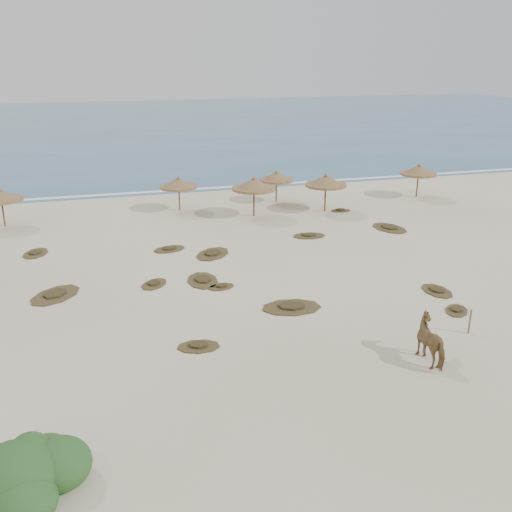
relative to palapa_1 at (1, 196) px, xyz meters
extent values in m
plane|color=beige|center=(12.80, -18.74, -2.07)|extent=(160.00, 160.00, 0.00)
cube|color=#285C7A|center=(12.80, 56.26, -2.07)|extent=(200.00, 100.00, 0.01)
cube|color=white|center=(12.80, 7.26, -2.07)|extent=(70.00, 0.60, 0.01)
cylinder|color=brown|center=(0.00, 0.00, -1.08)|extent=(0.11, 0.11, 2.00)
cylinder|color=olive|center=(0.00, 0.00, -0.25)|extent=(3.72, 3.72, 0.17)
cone|color=olive|center=(0.00, 0.00, 0.07)|extent=(3.59, 3.59, 0.71)
cylinder|color=brown|center=(11.97, 0.76, -1.10)|extent=(0.11, 0.11, 1.94)
cylinder|color=olive|center=(11.97, 0.76, -0.30)|extent=(3.27, 3.27, 0.17)
cone|color=olive|center=(11.97, 0.76, 0.01)|extent=(3.17, 3.17, 0.69)
cone|color=olive|center=(11.97, 0.76, 0.43)|extent=(0.33, 0.33, 0.20)
cylinder|color=brown|center=(16.82, -2.27, -0.98)|extent=(0.12, 0.12, 2.18)
cylinder|color=olive|center=(16.82, -2.27, -0.08)|extent=(3.64, 3.64, 0.19)
cone|color=olive|center=(16.82, -2.27, 0.26)|extent=(3.52, 3.52, 0.78)
cone|color=olive|center=(16.82, -2.27, 0.73)|extent=(0.37, 0.37, 0.23)
cylinder|color=brown|center=(19.63, 1.21, -1.13)|extent=(0.11, 0.11, 1.89)
cylinder|color=olive|center=(19.63, 1.21, -0.35)|extent=(3.53, 3.53, 0.16)
cone|color=olive|center=(19.63, 1.21, -0.05)|extent=(3.41, 3.41, 0.67)
cone|color=olive|center=(19.63, 1.21, 0.35)|extent=(0.32, 0.32, 0.20)
cylinder|color=brown|center=(22.23, -2.38, -1.01)|extent=(0.12, 0.12, 2.13)
cylinder|color=olive|center=(22.23, -2.38, -0.13)|extent=(3.28, 3.28, 0.18)
cone|color=olive|center=(22.23, -2.38, 0.21)|extent=(3.17, 3.17, 0.76)
cone|color=olive|center=(22.23, -2.38, 0.66)|extent=(0.36, 0.36, 0.22)
cylinder|color=brown|center=(31.11, -0.31, -1.05)|extent=(0.12, 0.12, 2.04)
cylinder|color=olive|center=(31.11, -0.31, -0.21)|extent=(3.68, 3.68, 0.17)
cone|color=olive|center=(31.11, -0.31, 0.11)|extent=(3.56, 3.56, 0.73)
cone|color=olive|center=(31.11, -0.31, 0.55)|extent=(0.35, 0.35, 0.21)
imported|color=olive|center=(17.69, -23.73, -1.23)|extent=(0.96, 2.03, 1.69)
cylinder|color=#716855|center=(20.45, -22.15, -1.54)|extent=(0.09, 0.09, 1.07)
cylinder|color=#716855|center=(17.75, -23.10, -1.51)|extent=(0.09, 0.09, 1.13)
ellipsoid|color=#365F29|center=(3.37, -26.86, -1.45)|extent=(2.27, 2.27, 1.70)
ellipsoid|color=#365F29|center=(4.39, -26.52, -1.56)|extent=(1.82, 1.82, 1.36)
ellipsoid|color=#365F29|center=(3.59, -27.66, -1.62)|extent=(1.70, 1.70, 1.28)
ellipsoid|color=#365F29|center=(4.05, -25.84, -1.68)|extent=(1.36, 1.36, 1.02)
ellipsoid|color=#365F29|center=(3.71, -26.29, -1.05)|extent=(1.02, 1.02, 0.77)
ellipsoid|color=#365F29|center=(3.02, -26.75, -0.99)|extent=(0.91, 0.91, 0.68)
camera|label=1|loc=(6.04, -40.13, 8.93)|focal=40.00mm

